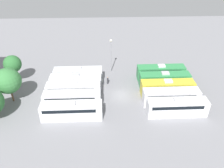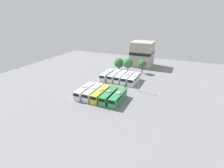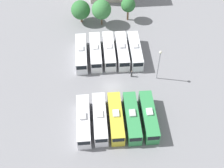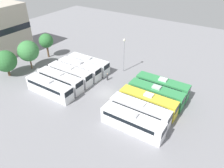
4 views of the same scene
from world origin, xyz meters
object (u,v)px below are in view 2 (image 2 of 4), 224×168
bus_3 (109,95)px  bus_9 (134,79)px  bus_7 (121,77)px  bus_2 (101,94)px  bus_4 (118,97)px  tree_1 (128,63)px  depot_building (142,54)px  tree_0 (119,63)px  tree_2 (143,64)px  light_pole (139,77)px  bus_6 (114,76)px  bus_5 (107,75)px  bus_0 (85,91)px  worker_person (125,86)px  bus_8 (127,78)px  bus_1 (93,92)px

bus_3 → bus_9: 19.07m
bus_7 → bus_2: bearing=-90.3°
bus_4 → tree_1: (-7.34, 31.15, 2.99)m
bus_9 → depot_building: (-3.95, 27.14, 4.96)m
tree_0 → tree_2: bearing=-0.4°
bus_7 → tree_2: 14.97m
bus_9 → light_pole: bearing=-62.5°
light_pole → bus_2: bearing=-132.5°
tree_0 → tree_1: bearing=-16.2°
bus_4 → bus_9: same height
bus_6 → light_pole: bearing=-30.9°
bus_5 → tree_1: bearing=65.7°
bus_6 → tree_2: bearing=55.8°
bus_0 → bus_6: same height
bus_5 → worker_person: size_ratio=6.22×
tree_1 → depot_building: depot_building is taller
bus_2 → bus_4: bearing=-1.4°
bus_4 → bus_8: bearing=99.8°
bus_2 → bus_7: (0.10, 19.04, 0.00)m
bus_0 → bus_6: (3.24, 19.14, 0.00)m
bus_0 → bus_8: 21.25m
light_pole → bus_8: bearing=131.8°
bus_6 → bus_9: (9.28, -0.35, 0.00)m
bus_3 → bus_4: same height
bus_7 → bus_6: bearing=-179.2°
worker_person → tree_2: 20.81m
bus_2 → bus_9: (6.22, 18.64, 0.00)m
bus_9 → tree_0: bearing=131.7°
bus_3 → bus_7: bearing=99.0°
bus_8 → light_pole: light_pole is taller
bus_9 → tree_1: tree_1 is taller
bus_6 → bus_9: 9.29m
bus_0 → bus_1: bearing=4.6°
bus_7 → depot_building: (2.17, 26.74, 4.96)m
bus_4 → light_pole: bearing=71.9°
bus_1 → bus_9: 20.75m
bus_4 → worker_person: 12.37m
bus_7 → tree_0: tree_0 is taller
bus_0 → bus_2: (6.30, 0.15, 0.00)m
bus_1 → bus_0: bearing=-175.4°
bus_7 → bus_8: size_ratio=1.00×
bus_2 → bus_4: same height
bus_4 → tree_0: 35.10m
bus_6 → depot_building: depot_building is taller
worker_person → tree_0: size_ratio=0.28×
bus_6 → tree_1: tree_1 is taller
bus_2 → tree_0: (-6.15, 32.52, 2.07)m
bus_0 → bus_9: size_ratio=1.00×
bus_1 → worker_person: bus_1 is taller
bus_1 → bus_7: bearing=80.4°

